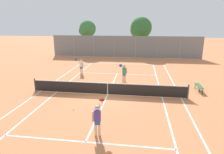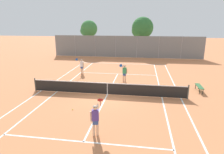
{
  "view_description": "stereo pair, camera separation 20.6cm",
  "coord_description": "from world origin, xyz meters",
  "px_view_note": "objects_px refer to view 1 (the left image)",
  "views": [
    {
      "loc": [
        2.38,
        -14.33,
        5.45
      ],
      "look_at": [
        0.13,
        1.5,
        1.0
      ],
      "focal_mm": 32.0,
      "sensor_mm": 36.0,
      "label": 1
    },
    {
      "loc": [
        2.58,
        -14.3,
        5.45
      ],
      "look_at": [
        0.13,
        1.5,
        1.0
      ],
      "focal_mm": 32.0,
      "sensor_mm": 36.0,
      "label": 2
    }
  ],
  "objects_px": {
    "loose_tennis_ball_3": "(73,110)",
    "loose_tennis_ball_2": "(99,96)",
    "tennis_net": "(108,88)",
    "loose_tennis_ball_1": "(91,68)",
    "courtside_bench": "(199,86)",
    "tree_behind_right": "(140,28)",
    "player_near_side": "(97,118)",
    "player_far_right": "(124,72)",
    "player_far_left": "(81,66)",
    "tree_behind_left": "(87,29)"
  },
  "relations": [
    {
      "from": "loose_tennis_ball_3",
      "to": "loose_tennis_ball_2",
      "type": "bearing_deg",
      "value": 67.16
    },
    {
      "from": "tennis_net",
      "to": "loose_tennis_ball_1",
      "type": "height_order",
      "value": "tennis_net"
    },
    {
      "from": "courtside_bench",
      "to": "tree_behind_right",
      "type": "bearing_deg",
      "value": 105.62
    },
    {
      "from": "loose_tennis_ball_1",
      "to": "loose_tennis_ball_3",
      "type": "relative_size",
      "value": 1.0
    },
    {
      "from": "player_near_side",
      "to": "loose_tennis_ball_2",
      "type": "height_order",
      "value": "player_near_side"
    },
    {
      "from": "player_far_right",
      "to": "courtside_bench",
      "type": "xyz_separation_m",
      "value": [
        6.22,
        -1.72,
        -0.52
      ]
    },
    {
      "from": "tennis_net",
      "to": "courtside_bench",
      "type": "xyz_separation_m",
      "value": [
        7.2,
        1.82,
        -0.1
      ]
    },
    {
      "from": "player_far_right",
      "to": "loose_tennis_ball_2",
      "type": "height_order",
      "value": "player_far_right"
    },
    {
      "from": "loose_tennis_ball_2",
      "to": "courtside_bench",
      "type": "distance_m",
      "value": 8.16
    },
    {
      "from": "player_far_left",
      "to": "tree_behind_left",
      "type": "bearing_deg",
      "value": 101.82
    },
    {
      "from": "tree_behind_right",
      "to": "player_far_right",
      "type": "bearing_deg",
      "value": -94.53
    },
    {
      "from": "player_far_left",
      "to": "loose_tennis_ball_2",
      "type": "xyz_separation_m",
      "value": [
        3.18,
        -6.28,
        -0.89
      ]
    },
    {
      "from": "player_near_side",
      "to": "loose_tennis_ball_3",
      "type": "height_order",
      "value": "player_near_side"
    },
    {
      "from": "player_near_side",
      "to": "courtside_bench",
      "type": "height_order",
      "value": "player_near_side"
    },
    {
      "from": "tree_behind_left",
      "to": "loose_tennis_ball_1",
      "type": "bearing_deg",
      "value": -73.39
    },
    {
      "from": "loose_tennis_ball_3",
      "to": "loose_tennis_ball_1",
      "type": "bearing_deg",
      "value": 98.66
    },
    {
      "from": "loose_tennis_ball_1",
      "to": "tree_behind_right",
      "type": "distance_m",
      "value": 13.07
    },
    {
      "from": "loose_tennis_ball_1",
      "to": "loose_tennis_ball_2",
      "type": "height_order",
      "value": "same"
    },
    {
      "from": "player_far_right",
      "to": "loose_tennis_ball_2",
      "type": "distance_m",
      "value": 4.45
    },
    {
      "from": "loose_tennis_ball_2",
      "to": "player_far_left",
      "type": "bearing_deg",
      "value": 116.85
    },
    {
      "from": "tennis_net",
      "to": "loose_tennis_ball_3",
      "type": "bearing_deg",
      "value": -118.68
    },
    {
      "from": "loose_tennis_ball_3",
      "to": "tree_behind_right",
      "type": "bearing_deg",
      "value": 80.12
    },
    {
      "from": "loose_tennis_ball_2",
      "to": "player_near_side",
      "type": "bearing_deg",
      "value": -78.65
    },
    {
      "from": "tennis_net",
      "to": "player_far_left",
      "type": "relative_size",
      "value": 6.76
    },
    {
      "from": "player_near_side",
      "to": "courtside_bench",
      "type": "relative_size",
      "value": 1.18
    },
    {
      "from": "player_far_left",
      "to": "loose_tennis_ball_1",
      "type": "height_order",
      "value": "player_far_left"
    },
    {
      "from": "tennis_net",
      "to": "player_far_right",
      "type": "xyz_separation_m",
      "value": [
        0.98,
        3.54,
        0.42
      ]
    },
    {
      "from": "courtside_bench",
      "to": "tree_behind_right",
      "type": "height_order",
      "value": "tree_behind_right"
    },
    {
      "from": "player_far_right",
      "to": "loose_tennis_ball_2",
      "type": "bearing_deg",
      "value": -111.34
    },
    {
      "from": "player_near_side",
      "to": "courtside_bench",
      "type": "distance_m",
      "value": 10.16
    },
    {
      "from": "loose_tennis_ball_1",
      "to": "tree_behind_left",
      "type": "bearing_deg",
      "value": 106.61
    },
    {
      "from": "player_near_side",
      "to": "tree_behind_right",
      "type": "height_order",
      "value": "tree_behind_right"
    },
    {
      "from": "player_far_right",
      "to": "loose_tennis_ball_3",
      "type": "xyz_separation_m",
      "value": [
        -2.68,
        -6.65,
        -0.89
      ]
    },
    {
      "from": "tennis_net",
      "to": "courtside_bench",
      "type": "bearing_deg",
      "value": 14.22
    },
    {
      "from": "tennis_net",
      "to": "player_far_left",
      "type": "bearing_deg",
      "value": 123.34
    },
    {
      "from": "loose_tennis_ball_1",
      "to": "player_far_right",
      "type": "bearing_deg",
      "value": -48.72
    },
    {
      "from": "player_near_side",
      "to": "loose_tennis_ball_3",
      "type": "distance_m",
      "value": 3.51
    },
    {
      "from": "tree_behind_right",
      "to": "courtside_bench",
      "type": "bearing_deg",
      "value": -74.38
    },
    {
      "from": "player_far_left",
      "to": "player_far_right",
      "type": "xyz_separation_m",
      "value": [
        4.76,
        -2.21,
        0.0
      ]
    },
    {
      "from": "player_far_right",
      "to": "courtside_bench",
      "type": "relative_size",
      "value": 1.18
    },
    {
      "from": "player_near_side",
      "to": "tree_behind_right",
      "type": "xyz_separation_m",
      "value": [
        1.81,
        25.29,
        3.45
      ]
    },
    {
      "from": "tennis_net",
      "to": "player_far_left",
      "type": "distance_m",
      "value": 6.9
    },
    {
      "from": "player_far_right",
      "to": "tree_behind_left",
      "type": "height_order",
      "value": "tree_behind_left"
    },
    {
      "from": "tree_behind_right",
      "to": "player_far_left",
      "type": "bearing_deg",
      "value": -113.63
    },
    {
      "from": "loose_tennis_ball_3",
      "to": "tree_behind_right",
      "type": "xyz_separation_m",
      "value": [
        3.94,
        22.65,
        4.35
      ]
    },
    {
      "from": "player_far_left",
      "to": "tennis_net",
      "type": "bearing_deg",
      "value": -56.66
    },
    {
      "from": "player_near_side",
      "to": "loose_tennis_ball_1",
      "type": "height_order",
      "value": "player_near_side"
    },
    {
      "from": "loose_tennis_ball_1",
      "to": "loose_tennis_ball_3",
      "type": "xyz_separation_m",
      "value": [
        1.79,
        -11.74,
        0.0
      ]
    },
    {
      "from": "player_near_side",
      "to": "player_far_left",
      "type": "xyz_separation_m",
      "value": [
        -4.23,
        11.5,
        0.0
      ]
    },
    {
      "from": "player_far_left",
      "to": "loose_tennis_ball_3",
      "type": "height_order",
      "value": "player_far_left"
    }
  ]
}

